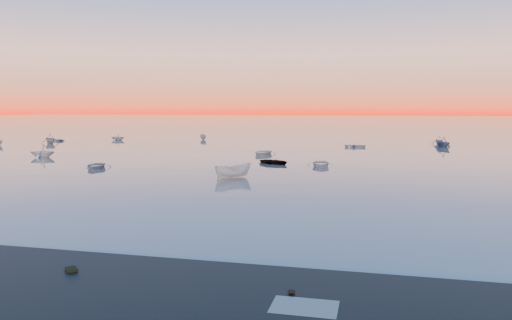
% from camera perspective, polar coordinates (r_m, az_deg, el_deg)
% --- Properties ---
extents(ground, '(600.00, 600.00, 0.00)m').
position_cam_1_polar(ground, '(125.30, 7.74, 2.75)').
color(ground, '#645953').
rests_on(ground, ground).
extents(mud_lobes, '(140.00, 6.00, 0.07)m').
position_cam_1_polar(mud_lobes, '(27.58, -14.40, -9.20)').
color(mud_lobes, black).
rests_on(mud_lobes, ground).
extents(moored_fleet, '(124.00, 58.00, 1.20)m').
position_cam_1_polar(moored_fleet, '(78.80, 4.26, 0.84)').
color(moored_fleet, beige).
rests_on(moored_fleet, ground).
extents(boat_near_left, '(4.45, 2.85, 1.03)m').
position_cam_1_polar(boat_near_left, '(61.49, -17.82, -0.92)').
color(boat_near_left, gray).
rests_on(boat_near_left, ground).
extents(boat_near_center, '(3.99, 4.23, 1.42)m').
position_cam_1_polar(boat_near_center, '(50.97, -2.64, -2.03)').
color(boat_near_center, beige).
rests_on(boat_near_center, ground).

